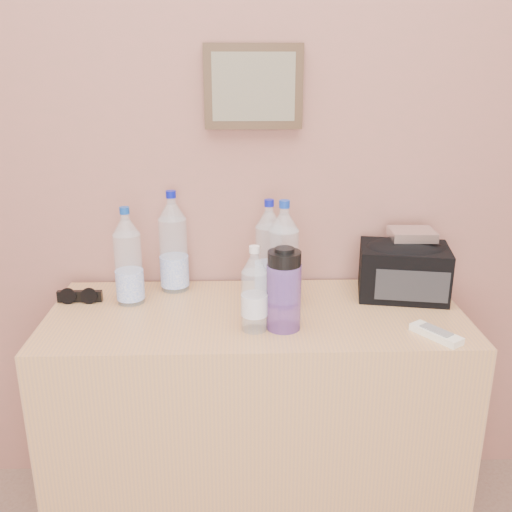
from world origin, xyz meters
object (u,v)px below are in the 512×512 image
at_px(dresser, 256,422).
at_px(pet_large_c, 269,254).
at_px(pet_small, 254,294).
at_px(foil_packet, 412,234).
at_px(nalgene_bottle, 284,289).
at_px(sunglasses, 80,296).
at_px(toiletry_bag, 404,268).
at_px(pet_large_b, 173,247).
at_px(ac_remote, 436,334).
at_px(pet_large_a, 128,261).
at_px(pet_large_d, 284,260).

xyz_separation_m(dresser, pet_large_c, (0.04, 0.13, 0.52)).
relative_size(pet_small, foil_packet, 1.80).
distance_m(dresser, pet_small, 0.50).
relative_size(nalgene_bottle, sunglasses, 1.71).
bearing_deg(toiletry_bag, nalgene_bottle, -139.84).
relative_size(pet_large_b, ac_remote, 2.25).
height_order(ac_remote, toiletry_bag, toiletry_bag).
bearing_deg(dresser, toiletry_bag, 14.06).
height_order(pet_large_c, toiletry_bag, pet_large_c).
xyz_separation_m(dresser, pet_small, (-0.01, -0.12, 0.49)).
height_order(pet_small, ac_remote, pet_small).
xyz_separation_m(pet_large_c, nalgene_bottle, (0.03, -0.24, -0.02)).
bearing_deg(toiletry_bag, foil_packet, 46.54).
xyz_separation_m(pet_large_a, toiletry_bag, (0.85, 0.03, -0.04)).
distance_m(pet_large_b, toiletry_bag, 0.73).
distance_m(pet_large_a, ac_remote, 0.91).
relative_size(pet_large_a, sunglasses, 2.20).
bearing_deg(pet_large_d, foil_packet, 11.12).
relative_size(pet_large_b, nalgene_bottle, 1.39).
xyz_separation_m(pet_small, ac_remote, (0.49, -0.06, -0.10)).
xyz_separation_m(sunglasses, ac_remote, (1.02, -0.27, -0.01)).
height_order(pet_large_b, pet_large_d, same).
distance_m(pet_large_d, nalgene_bottle, 0.16).
height_order(pet_large_c, pet_large_d, pet_large_d).
distance_m(pet_large_b, pet_large_d, 0.37).
bearing_deg(nalgene_bottle, ac_remote, -9.87).
distance_m(pet_small, ac_remote, 0.50).
height_order(pet_large_b, ac_remote, pet_large_b).
distance_m(pet_large_c, ac_remote, 0.55).
bearing_deg(sunglasses, pet_large_c, 4.50).
distance_m(dresser, ac_remote, 0.65).
bearing_deg(toiletry_bag, ac_remote, -76.97).
height_order(dresser, pet_large_b, pet_large_b).
bearing_deg(pet_large_b, nalgene_bottle, -41.94).
height_order(pet_large_c, nalgene_bottle, pet_large_c).
bearing_deg(pet_large_a, toiletry_bag, 2.15).
relative_size(pet_large_d, pet_small, 1.34).
distance_m(pet_large_c, toiletry_bag, 0.43).
height_order(pet_large_b, pet_large_c, pet_large_b).
bearing_deg(pet_large_d, pet_small, -118.31).
bearing_deg(pet_large_d, ac_remote, -30.39).
relative_size(pet_large_a, pet_small, 1.24).
bearing_deg(dresser, pet_large_b, 143.67).
xyz_separation_m(pet_large_d, pet_small, (-0.09, -0.17, -0.04)).
bearing_deg(toiletry_bag, pet_large_b, -175.31).
xyz_separation_m(dresser, nalgene_bottle, (0.07, -0.11, 0.50)).
height_order(pet_large_d, nalgene_bottle, pet_large_d).
relative_size(pet_large_d, sunglasses, 2.37).
height_order(sunglasses, ac_remote, sunglasses).
xyz_separation_m(dresser, ac_remote, (0.48, -0.18, 0.39)).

